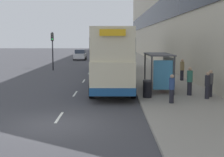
{
  "coord_description": "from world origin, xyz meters",
  "views": [
    {
      "loc": [
        2.44,
        -12.81,
        3.6
      ],
      "look_at": [
        2.32,
        17.19,
        -0.2
      ],
      "focal_mm": 50.0,
      "sensor_mm": 36.0,
      "label": 1
    }
  ],
  "objects_px": {
    "pedestrian_3": "(173,88)",
    "pedestrian_4": "(212,83)",
    "car_2": "(110,56)",
    "traffic_light_far_kerb": "(54,45)",
    "pedestrian_1": "(209,85)",
    "double_decker_bus_near": "(114,58)",
    "pedestrian_2": "(191,81)",
    "litter_bin": "(149,89)",
    "bus_shelter": "(163,65)",
    "car_0": "(116,54)",
    "pedestrian_at_shelter": "(183,69)",
    "double_decker_bus_ahead": "(112,51)",
    "car_1": "(81,55)"
  },
  "relations": [
    {
      "from": "car_0",
      "to": "pedestrian_2",
      "type": "height_order",
      "value": "pedestrian_2"
    },
    {
      "from": "bus_shelter",
      "to": "car_0",
      "type": "distance_m",
      "value": 37.93
    },
    {
      "from": "double_decker_bus_near",
      "to": "pedestrian_1",
      "type": "relative_size",
      "value": 6.76
    },
    {
      "from": "pedestrian_at_shelter",
      "to": "pedestrian_4",
      "type": "bearing_deg",
      "value": -89.62
    },
    {
      "from": "car_0",
      "to": "litter_bin",
      "type": "height_order",
      "value": "car_0"
    },
    {
      "from": "pedestrian_2",
      "to": "pedestrian_4",
      "type": "relative_size",
      "value": 1.08
    },
    {
      "from": "car_0",
      "to": "pedestrian_4",
      "type": "bearing_deg",
      "value": -82.29
    },
    {
      "from": "bus_shelter",
      "to": "pedestrian_at_shelter",
      "type": "bearing_deg",
      "value": 64.07
    },
    {
      "from": "bus_shelter",
      "to": "car_2",
      "type": "distance_m",
      "value": 30.32
    },
    {
      "from": "car_1",
      "to": "pedestrian_4",
      "type": "relative_size",
      "value": 2.41
    },
    {
      "from": "double_decker_bus_ahead",
      "to": "pedestrian_1",
      "type": "distance_m",
      "value": 17.87
    },
    {
      "from": "double_decker_bus_near",
      "to": "pedestrian_at_shelter",
      "type": "relative_size",
      "value": 5.9
    },
    {
      "from": "car_0",
      "to": "pedestrian_1",
      "type": "height_order",
      "value": "car_0"
    },
    {
      "from": "pedestrian_3",
      "to": "car_2",
      "type": "bearing_deg",
      "value": 96.43
    },
    {
      "from": "car_0",
      "to": "bus_shelter",
      "type": "bearing_deg",
      "value": -85.75
    },
    {
      "from": "car_2",
      "to": "pedestrian_3",
      "type": "xyz_separation_m",
      "value": [
        3.84,
        -34.12,
        0.11
      ]
    },
    {
      "from": "pedestrian_3",
      "to": "litter_bin",
      "type": "relative_size",
      "value": 1.49
    },
    {
      "from": "car_0",
      "to": "traffic_light_far_kerb",
      "type": "height_order",
      "value": "traffic_light_far_kerb"
    },
    {
      "from": "pedestrian_2",
      "to": "pedestrian_3",
      "type": "relative_size",
      "value": 1.12
    },
    {
      "from": "pedestrian_3",
      "to": "pedestrian_4",
      "type": "distance_m",
      "value": 3.28
    },
    {
      "from": "double_decker_bus_ahead",
      "to": "pedestrian_2",
      "type": "xyz_separation_m",
      "value": [
        4.91,
        -15.73,
        -1.25
      ]
    },
    {
      "from": "pedestrian_at_shelter",
      "to": "pedestrian_3",
      "type": "xyz_separation_m",
      "value": [
        -2.64,
        -9.34,
        -0.12
      ]
    },
    {
      "from": "pedestrian_at_shelter",
      "to": "pedestrian_1",
      "type": "bearing_deg",
      "value": -92.38
    },
    {
      "from": "car_1",
      "to": "double_decker_bus_near",
      "type": "bearing_deg",
      "value": 99.9
    },
    {
      "from": "pedestrian_3",
      "to": "pedestrian_at_shelter",
      "type": "bearing_deg",
      "value": 74.22
    },
    {
      "from": "car_2",
      "to": "pedestrian_at_shelter",
      "type": "bearing_deg",
      "value": -75.34
    },
    {
      "from": "pedestrian_at_shelter",
      "to": "bus_shelter",
      "type": "bearing_deg",
      "value": -115.93
    },
    {
      "from": "double_decker_bus_ahead",
      "to": "traffic_light_far_kerb",
      "type": "xyz_separation_m",
      "value": [
        -6.73,
        1.17,
        0.69
      ]
    },
    {
      "from": "double_decker_bus_ahead",
      "to": "car_1",
      "type": "xyz_separation_m",
      "value": [
        -5.41,
        19.06,
        -1.4
      ]
    },
    {
      "from": "pedestrian_4",
      "to": "car_1",
      "type": "bearing_deg",
      "value": 108.0
    },
    {
      "from": "double_decker_bus_near",
      "to": "pedestrian_2",
      "type": "bearing_deg",
      "value": -32.02
    },
    {
      "from": "pedestrian_2",
      "to": "litter_bin",
      "type": "relative_size",
      "value": 1.67
    },
    {
      "from": "pedestrian_at_shelter",
      "to": "litter_bin",
      "type": "distance_m",
      "value": 8.62
    },
    {
      "from": "pedestrian_at_shelter",
      "to": "double_decker_bus_ahead",
      "type": "bearing_deg",
      "value": 124.43
    },
    {
      "from": "double_decker_bus_ahead",
      "to": "pedestrian_2",
      "type": "height_order",
      "value": "double_decker_bus_ahead"
    },
    {
      "from": "bus_shelter",
      "to": "litter_bin",
      "type": "bearing_deg",
      "value": -116.29
    },
    {
      "from": "pedestrian_1",
      "to": "traffic_light_far_kerb",
      "type": "distance_m",
      "value": 22.0
    },
    {
      "from": "bus_shelter",
      "to": "car_2",
      "type": "relative_size",
      "value": 1.06
    },
    {
      "from": "traffic_light_far_kerb",
      "to": "car_0",
      "type": "bearing_deg",
      "value": 71.98
    },
    {
      "from": "car_2",
      "to": "traffic_light_far_kerb",
      "type": "distance_m",
      "value": 16.27
    },
    {
      "from": "pedestrian_3",
      "to": "traffic_light_far_kerb",
      "type": "xyz_separation_m",
      "value": [
        -10.09,
        19.26,
        2.04
      ]
    },
    {
      "from": "litter_bin",
      "to": "traffic_light_far_kerb",
      "type": "height_order",
      "value": "traffic_light_far_kerb"
    },
    {
      "from": "double_decker_bus_near",
      "to": "double_decker_bus_ahead",
      "type": "distance_m",
      "value": 12.74
    },
    {
      "from": "bus_shelter",
      "to": "pedestrian_at_shelter",
      "type": "relative_size",
      "value": 2.32
    },
    {
      "from": "pedestrian_2",
      "to": "pedestrian_3",
      "type": "xyz_separation_m",
      "value": [
        -1.56,
        -2.36,
        -0.1
      ]
    },
    {
      "from": "double_decker_bus_near",
      "to": "pedestrian_3",
      "type": "relative_size",
      "value": 6.8
    },
    {
      "from": "car_2",
      "to": "pedestrian_4",
      "type": "xyz_separation_m",
      "value": [
        6.53,
        -32.24,
        0.13
      ]
    },
    {
      "from": "pedestrian_3",
      "to": "pedestrian_4",
      "type": "xyz_separation_m",
      "value": [
        2.69,
        1.88,
        0.03
      ]
    },
    {
      "from": "litter_bin",
      "to": "traffic_light_far_kerb",
      "type": "relative_size",
      "value": 0.24
    },
    {
      "from": "traffic_light_far_kerb",
      "to": "double_decker_bus_near",
      "type": "bearing_deg",
      "value": -63.71
    }
  ]
}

